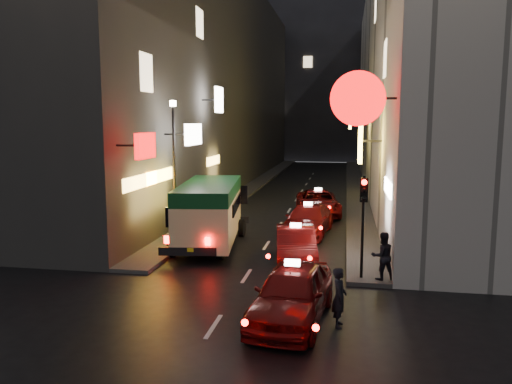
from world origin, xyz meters
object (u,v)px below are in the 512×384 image
Objects in this scene: taxi_near at (292,289)px; traffic_light at (363,205)px; minibus at (210,206)px; lamp_post at (174,161)px; pedestrian_crossing at (339,293)px.

traffic_light is (1.98, 3.66, 1.78)m from taxi_near.
minibus is at bearing 147.64° from traffic_light.
minibus is 8.99m from taxi_near.
taxi_near is at bearing -52.80° from lamp_post.
minibus is 9.83m from pedestrian_crossing.
minibus is 1.15× the size of taxi_near.
lamp_post is (-7.50, 8.37, 2.81)m from pedestrian_crossing.
lamp_post is (-1.75, 0.44, 1.95)m from minibus.
lamp_post is at bearing 127.20° from taxi_near.
minibus is 1.94× the size of traffic_light.
traffic_light is at bearing -32.36° from minibus.
pedestrian_crossing is (1.28, -0.18, 0.01)m from taxi_near.
taxi_near reaches higher than pedestrian_crossing.
traffic_light is 9.42m from lamp_post.
traffic_light is (0.70, 3.84, 1.77)m from pedestrian_crossing.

